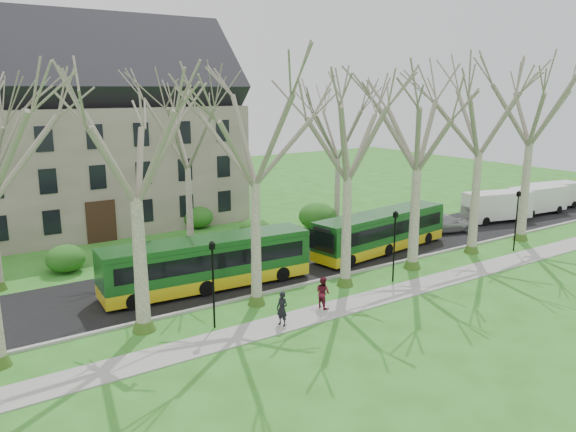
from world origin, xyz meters
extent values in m
plane|color=#307020|center=(0.00, 0.00, 0.00)|extent=(120.00, 120.00, 0.00)
cube|color=gray|center=(0.00, -2.50, 0.03)|extent=(70.00, 2.00, 0.06)
cube|color=black|center=(0.00, 5.50, 0.03)|extent=(80.00, 8.00, 0.06)
cube|color=#A5A39E|center=(0.00, 1.50, 0.07)|extent=(80.00, 0.25, 0.14)
cube|color=slate|center=(-6.00, 24.00, 5.00)|extent=(26.00, 12.00, 10.00)
cylinder|color=black|center=(-6.00, -1.00, 2.00)|extent=(0.10, 0.10, 4.00)
cube|color=black|center=(-6.00, -1.00, 4.15)|extent=(0.22, 0.22, 0.30)
cylinder|color=black|center=(6.00, -1.00, 2.00)|extent=(0.10, 0.10, 4.00)
cube|color=black|center=(6.00, -1.00, 4.15)|extent=(0.22, 0.22, 0.30)
cylinder|color=black|center=(18.00, -1.00, 2.00)|extent=(0.10, 0.10, 4.00)
cube|color=black|center=(18.00, -1.00, 4.15)|extent=(0.22, 0.22, 0.30)
ellipsoid|color=#2A5919|center=(-10.00, 12.00, 1.00)|extent=(2.60, 2.60, 2.00)
ellipsoid|color=#2A5919|center=(4.00, 12.00, 1.00)|extent=(2.60, 2.60, 2.00)
ellipsoid|color=#2A5919|center=(10.00, 12.00, 1.00)|extent=(2.60, 2.60, 2.00)
ellipsoid|color=#2A5919|center=(2.00, 18.00, 1.00)|extent=(2.60, 2.60, 2.00)
imported|color=#9F9FA3|center=(17.92, 5.35, 0.80)|extent=(5.46, 3.40, 1.48)
imported|color=black|center=(-3.17, -2.73, 0.92)|extent=(0.59, 0.73, 1.71)
imported|color=maroon|center=(-0.14, -2.05, 0.92)|extent=(0.74, 0.91, 1.72)
camera|label=1|loc=(-17.28, -24.27, 11.43)|focal=35.00mm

